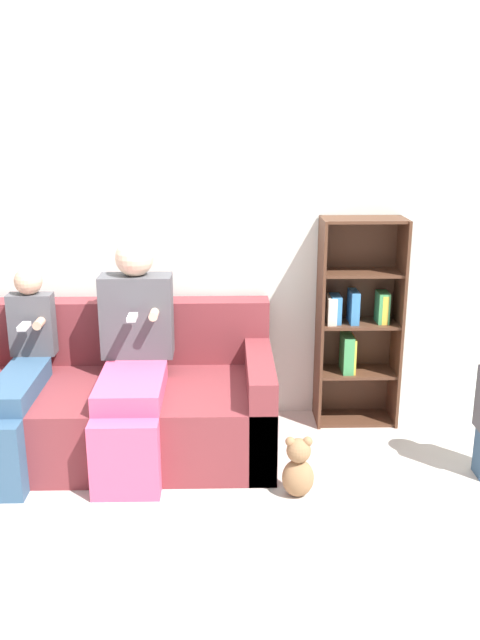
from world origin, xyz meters
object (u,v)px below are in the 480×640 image
at_px(child_seated, 19,375).
at_px(teddy_bear, 298,469).
at_px(bookshelf, 356,322).
at_px(couch, 113,403).
at_px(adult_seated, 133,352).

distance_m(child_seated, teddy_bear, 1.62).
xyz_separation_m(child_seated, teddy_bear, (1.52, -0.43, -0.36)).
xyz_separation_m(child_seated, bookshelf, (1.97, 0.51, 0.13)).
bearing_deg(couch, teddy_bear, -29.50).
distance_m(couch, child_seated, 0.56).
height_order(couch, adult_seated, adult_seated).
height_order(adult_seated, bookshelf, bookshelf).
bearing_deg(adult_seated, couch, 147.22).
height_order(couch, child_seated, child_seated).
xyz_separation_m(couch, bookshelf, (1.48, 0.36, 0.38)).
bearing_deg(child_seated, adult_seated, 5.59).
relative_size(child_seated, bookshelf, 0.80).
bearing_deg(adult_seated, child_seated, -174.41).
relative_size(child_seated, teddy_bear, 3.14).
bearing_deg(child_seated, teddy_bear, -15.85).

